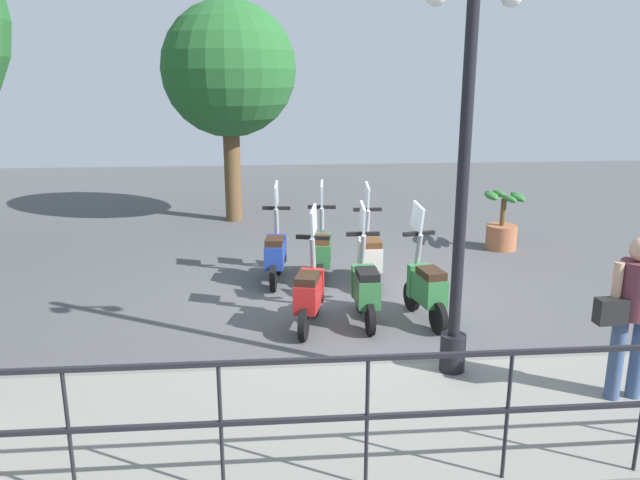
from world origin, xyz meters
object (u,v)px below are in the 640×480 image
Objects in this scene: pedestrian_with_bag at (632,307)px; scooter_near_1 at (365,287)px; lamp_post_near at (462,196)px; tree_distant at (229,70)px; scooter_far_1 at (321,251)px; scooter_near_0 at (426,287)px; scooter_far_2 at (276,253)px; scooter_near_2 at (309,292)px; scooter_far_0 at (370,255)px; potted_palm at (502,226)px.

pedestrian_with_bag reaches higher than scooter_near_1.
tree_distant is (7.82, 2.64, 1.22)m from lamp_post_near.
tree_distant reaches higher than scooter_far_1.
scooter_near_0 is 2.61m from scooter_far_2.
scooter_near_0 is at bearing -73.08° from scooter_near_2.
pedestrian_with_bag reaches higher than scooter_near_0.
scooter_near_0 is at bearing -126.21° from scooter_far_2.
tree_distant reaches higher than scooter_near_0.
scooter_near_2 is at bearing 47.78° from pedestrian_with_bag.
scooter_near_0 is (-6.13, -2.78, -2.75)m from tree_distant.
scooter_far_0 is (-4.60, -2.29, -2.75)m from tree_distant.
lamp_post_near is at bearing 164.64° from scooter_near_0.
tree_distant is at bearing 25.50° from scooter_near_2.
tree_distant is at bearing 17.73° from scooter_near_1.
scooter_near_1 is at bearing 136.96° from potted_palm.
scooter_near_2 is at bearing -161.55° from scooter_far_2.
potted_palm is (5.03, -2.43, -1.57)m from lamp_post_near.
pedestrian_with_bag is at bearing -154.38° from tree_distant.
lamp_post_near is 2.73× the size of scooter_near_1.
scooter_near_2 is (2.32, 2.84, -0.60)m from pedestrian_with_bag.
pedestrian_with_bag is 1.03× the size of scooter_far_1.
scooter_far_2 is at bearing 36.89° from scooter_near_0.
scooter_far_1 is at bearing -82.45° from scooter_far_2.
potted_palm is 3.31m from scooter_far_0.
scooter_far_1 and scooter_far_2 have the same top height.
scooter_near_1 is 0.75m from scooter_near_2.
scooter_near_2 is (-0.07, 1.53, 0.00)m from scooter_near_0.
tree_distant reaches higher than lamp_post_near.
tree_distant reaches higher than potted_palm.
tree_distant is 5.83m from scooter_far_0.
pedestrian_with_bag is at bearing -155.46° from scooter_far_0.
lamp_post_near is 4.18m from scooter_far_2.
pedestrian_with_bag is 4.36m from scooter_far_0.
scooter_near_0 is at bearing -155.63° from tree_distant.
pedestrian_with_bag is 1.03× the size of scooter_near_2.
lamp_post_near is 2.62m from scooter_near_2.
scooter_near_1 is at bearing -161.93° from tree_distant.
potted_palm is (5.73, -0.98, -0.63)m from pedestrian_with_bag.
pedestrian_with_bag reaches higher than potted_palm.
scooter_far_0 is at bearing -153.54° from tree_distant.
lamp_post_near is 2.73× the size of scooter_far_2.
tree_distant is 7.27m from scooter_near_0.
scooter_near_2 is at bearing -168.62° from tree_distant.
pedestrian_with_bag reaches higher than scooter_far_1.
potted_palm is 0.69× the size of scooter_far_0.
scooter_near_2 is (-3.41, 3.82, 0.04)m from potted_palm.
lamp_post_near reaches higher than scooter_far_0.
scooter_near_2 is at bearing 176.68° from scooter_far_1.
lamp_post_near is at bearing 154.21° from potted_palm.
scooter_near_0 is 2.15m from scooter_far_1.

